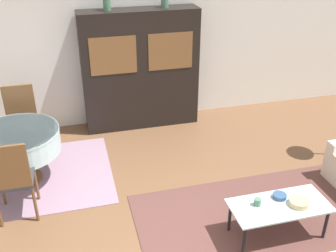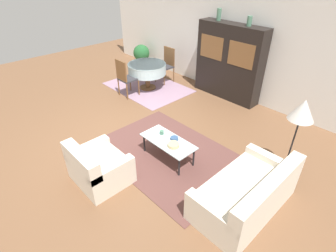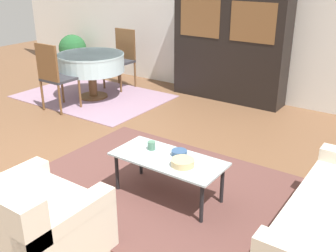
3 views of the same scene
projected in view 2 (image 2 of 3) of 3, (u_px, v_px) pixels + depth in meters
The scene contains 18 objects.
ground_plane at pixel (122, 139), 5.70m from camera, with size 14.00×14.00×0.00m, color brown.
wall_back at pixel (229, 44), 7.07m from camera, with size 10.00×0.06×2.70m.
area_rug at pixel (168, 154), 5.25m from camera, with size 2.85×2.03×0.01m.
dining_rug at pixel (148, 87), 7.97m from camera, with size 2.44×1.72×0.01m.
couch at pixel (247, 194), 3.98m from camera, with size 0.92×1.71×0.79m.
armchair at pixel (98, 168), 4.48m from camera, with size 0.93×0.82×0.76m.
coffee_table at pixel (168, 142), 4.94m from camera, with size 1.10×0.50×0.41m.
display_cabinet at pixel (229, 62), 6.96m from camera, with size 1.89×0.43×1.96m.
dining_table at pixel (147, 69), 7.60m from camera, with size 1.11×1.11×0.75m.
dining_chair_near at pixel (125, 76), 7.15m from camera, with size 0.44×0.44×1.04m.
dining_chair_far at pixel (167, 63), 8.06m from camera, with size 0.44×0.44×1.04m.
floor_lamp at pixel (302, 112), 4.17m from camera, with size 0.41×0.41×1.47m.
cup at pixel (162, 132), 5.08m from camera, with size 0.08×0.08×0.08m.
bowl at pixel (173, 145), 4.75m from camera, with size 0.22×0.22×0.06m.
bowl_small at pixel (174, 138), 4.94m from camera, with size 0.15×0.15×0.05m.
vase_tall at pixel (219, 14), 6.64m from camera, with size 0.11×0.11×0.29m.
vase_short at pixel (249, 21), 6.12m from camera, with size 0.12×0.12×0.23m.
potted_plant at pixel (141, 54), 9.26m from camera, with size 0.57×0.57×0.78m.
Camera 2 is at (4.07, -2.46, 3.31)m, focal length 28.00 mm.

